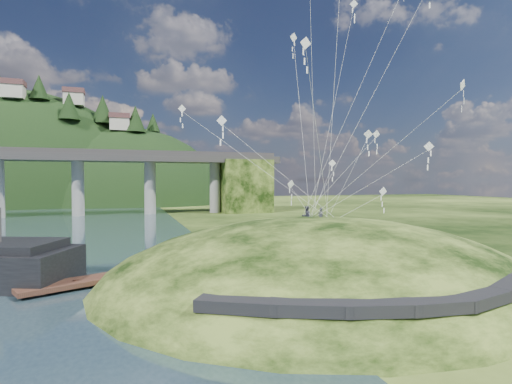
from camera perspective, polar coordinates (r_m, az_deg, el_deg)
name	(u,v)px	position (r m, az deg, el deg)	size (l,w,h in m)	color
ground	(228,297)	(28.42, -3.99, -14.69)	(320.00, 320.00, 0.00)	black
grass_hill	(319,299)	(33.39, 9.01, -14.88)	(36.00, 32.00, 13.00)	black
footpath	(416,296)	(22.68, 21.91, -13.59)	(22.29, 5.84, 0.83)	black
bridge	(27,172)	(98.50, -29.88, 2.47)	(160.00, 11.00, 15.00)	#2D2B2B
far_ridge	(6,227)	(153.87, -32.15, -4.31)	(153.00, 70.00, 94.50)	black
wooden_dock	(115,276)	(34.02, -19.52, -11.27)	(13.57, 7.77, 0.99)	#361E16
kite_flyers	(309,206)	(34.39, 7.65, -2.03)	(1.43, 1.86, 1.79)	#272835
kite_swarm	(340,84)	(35.63, 11.93, 14.87)	(19.39, 15.42, 20.09)	silver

